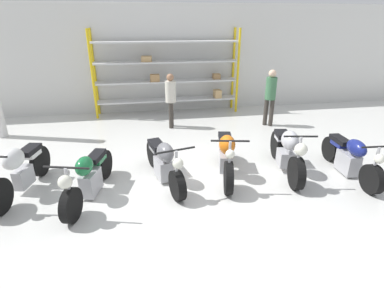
# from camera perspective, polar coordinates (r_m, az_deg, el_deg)

# --- Properties ---
(ground_plane) EXTENTS (30.00, 30.00, 0.00)m
(ground_plane) POSITION_cam_1_polar(r_m,az_deg,el_deg) (6.12, 0.63, -7.48)
(ground_plane) COLOR silver
(back_wall) EXTENTS (30.00, 0.08, 3.60)m
(back_wall) POSITION_cam_1_polar(r_m,az_deg,el_deg) (10.81, -4.64, 15.75)
(back_wall) COLOR silver
(back_wall) RESTS_ON ground_plane
(shelving_rack) EXTENTS (4.91, 0.63, 2.83)m
(shelving_rack) POSITION_cam_1_polar(r_m,az_deg,el_deg) (10.50, -4.49, 13.46)
(shelving_rack) COLOR yellow
(shelving_rack) RESTS_ON ground_plane
(motorcycle_white) EXTENTS (0.67, 2.00, 1.06)m
(motorcycle_white) POSITION_cam_1_polar(r_m,az_deg,el_deg) (6.45, -29.97, -4.11)
(motorcycle_white) COLOR black
(motorcycle_white) RESTS_ON ground_plane
(motorcycle_green) EXTENTS (0.87, 2.05, 0.97)m
(motorcycle_green) POSITION_cam_1_polar(r_m,az_deg,el_deg) (5.81, -19.08, -5.91)
(motorcycle_green) COLOR black
(motorcycle_green) RESTS_ON ground_plane
(motorcycle_grey) EXTENTS (0.85, 2.07, 0.98)m
(motorcycle_grey) POSITION_cam_1_polar(r_m,az_deg,el_deg) (6.06, -5.38, -3.39)
(motorcycle_grey) COLOR black
(motorcycle_grey) RESTS_ON ground_plane
(motorcycle_orange) EXTENTS (0.74, 2.02, 1.07)m
(motorcycle_orange) POSITION_cam_1_polar(r_m,az_deg,el_deg) (6.26, 6.50, -2.12)
(motorcycle_orange) COLOR black
(motorcycle_orange) RESTS_ON ground_plane
(motorcycle_silver) EXTENTS (0.68, 2.07, 1.08)m
(motorcycle_silver) POSITION_cam_1_polar(r_m,az_deg,el_deg) (6.67, 17.67, -1.28)
(motorcycle_silver) COLOR black
(motorcycle_silver) RESTS_ON ground_plane
(motorcycle_blue) EXTENTS (0.64, 2.03, 0.95)m
(motorcycle_blue) POSITION_cam_1_polar(r_m,az_deg,el_deg) (7.11, 27.92, -2.27)
(motorcycle_blue) COLOR black
(motorcycle_blue) RESTS_ON ground_plane
(person_browsing) EXTENTS (0.37, 0.37, 1.63)m
(person_browsing) POSITION_cam_1_polar(r_m,az_deg,el_deg) (9.05, -4.08, 9.01)
(person_browsing) COLOR #38332D
(person_browsing) RESTS_ON ground_plane
(person_near_rack) EXTENTS (0.45, 0.45, 1.72)m
(person_near_rack) POSITION_cam_1_polar(r_m,az_deg,el_deg) (9.47, 14.72, 9.32)
(person_near_rack) COLOR #38332D
(person_near_rack) RESTS_ON ground_plane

